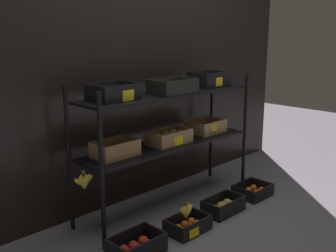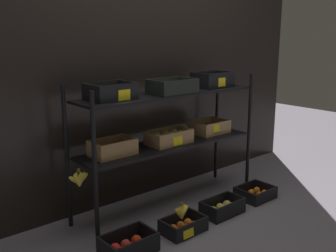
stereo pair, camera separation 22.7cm
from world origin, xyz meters
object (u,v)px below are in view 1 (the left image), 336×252
Objects in this scene: crate_ground_right_tangerine at (253,191)px; banana_bunch_loose at (186,211)px; display_rack at (168,118)px; crate_ground_apple_red at (137,247)px; crate_ground_apple_gold at (223,207)px; crate_ground_tangerine at (188,226)px.

banana_bunch_loose reaches higher than crate_ground_right_tangerine.
display_rack is 5.56× the size of crate_ground_right_tangerine.
banana_bunch_loose is (-0.25, -0.44, -0.60)m from display_rack.
crate_ground_apple_red is at bearing -149.95° from display_rack.
display_rack reaches higher than banana_bunch_loose.
crate_ground_apple_gold is 1.11× the size of crate_ground_right_tangerine.
banana_bunch_loose is at bearing -177.59° from crate_ground_right_tangerine.
crate_ground_tangerine is (-0.22, -0.43, -0.72)m from display_rack.
crate_ground_right_tangerine is (0.91, 0.04, -0.00)m from crate_ground_tangerine.
crate_ground_right_tangerine is (1.38, 0.01, -0.01)m from crate_ground_apple_red.
crate_ground_apple_gold is at bearing -62.18° from display_rack.
banana_bunch_loose is at bearing -119.41° from display_rack.
display_rack is at bearing 149.97° from crate_ground_right_tangerine.
banana_bunch_loose is at bearing -4.12° from crate_ground_apple_red.
crate_ground_right_tangerine is (0.46, 0.02, -0.01)m from crate_ground_apple_gold.
crate_ground_apple_red is 0.92m from crate_ground_apple_gold.
crate_ground_tangerine is 0.44m from crate_ground_apple_gold.
banana_bunch_loose is at bearing -170.06° from crate_ground_tangerine.
crate_ground_right_tangerine is at bearing 2.93° from crate_ground_apple_gold.
crate_ground_apple_gold is at bearing -177.07° from crate_ground_right_tangerine.
crate_ground_tangerine is at bearing -3.44° from crate_ground_apple_red.
crate_ground_apple_gold reaches higher than crate_ground_right_tangerine.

